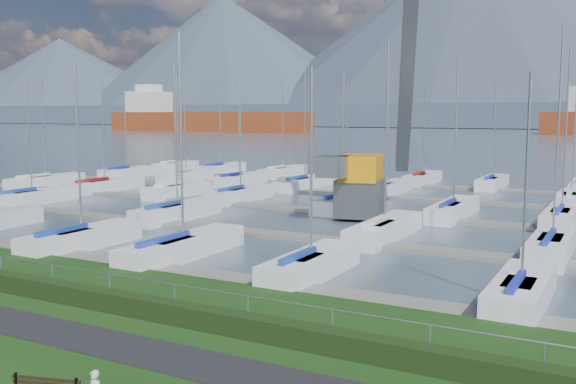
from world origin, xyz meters
The scene contains 7 objects.
path centered at (0.00, -3.00, 0.01)m, with size 160.00×2.00×0.04m, color black.
hedge centered at (0.00, -0.40, 0.35)m, with size 80.00×0.70×0.70m, color black.
fence centered at (0.00, 0.00, 1.20)m, with size 0.04×0.04×80.00m, color #9B9DA4.
docks centered at (0.00, 26.00, -0.22)m, with size 90.00×41.60×0.25m.
crane centered at (-0.43, 25.54, 5.33)m, with size 6.76×13.17×22.35m.
cargo_ship_west centered at (-139.83, 195.63, 3.68)m, with size 86.48×18.14×21.50m.
sailboat_fleet centered at (-2.65, 29.11, 5.31)m, with size 74.10×48.90×13.70m.
Camera 1 is at (15.71, -17.14, 7.08)m, focal length 40.00 mm.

